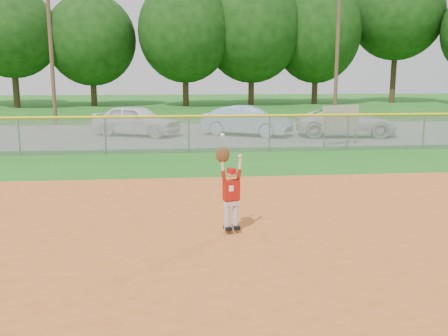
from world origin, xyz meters
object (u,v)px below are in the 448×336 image
Objects in this scene: sponsor_sign at (341,119)px; ballplayer at (230,189)px; car_blue at (247,121)px; car_white_b at (346,122)px; car_white_a at (136,120)px.

sponsor_sign is 13.32m from ballplayer.
car_blue is 5.05m from car_white_b.
car_white_b is (4.97, -0.86, -0.05)m from car_blue.
sponsor_sign is 0.94× the size of ballplayer.
car_white_b is (10.59, -1.32, -0.08)m from car_white_a.
ballplayer is (3.03, -16.01, 0.16)m from car_white_a.
sponsor_sign is at bearing 61.93° from ballplayer.
car_white_b is at bearing 66.30° from sponsor_sign.
car_blue is 2.27× the size of ballplayer.
sponsor_sign reaches higher than car_blue.
car_white_b is at bearing -71.91° from car_blue.
car_white_a reaches higher than car_blue.
car_blue reaches higher than car_white_b.
car_white_a is 2.28× the size of ballplayer.
sponsor_sign is at bearing 162.66° from car_white_b.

